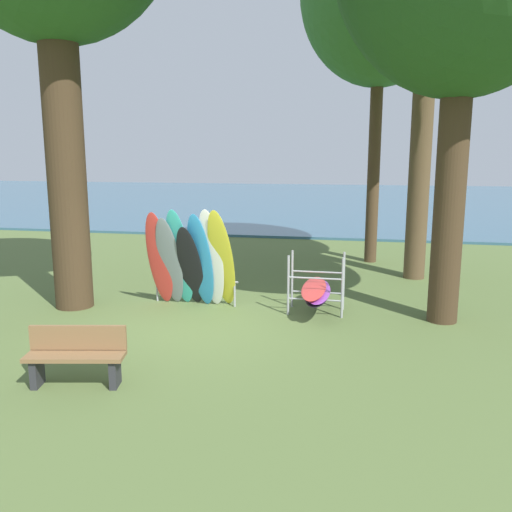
# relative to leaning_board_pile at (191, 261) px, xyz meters

# --- Properties ---
(ground_plane) EXTENTS (80.00, 80.00, 0.00)m
(ground_plane) POSITION_rel_leaning_board_pile_xyz_m (0.58, -1.17, -1.03)
(ground_plane) COLOR #566B38
(lake_water) EXTENTS (80.00, 36.00, 0.10)m
(lake_water) POSITION_rel_leaning_board_pile_xyz_m (0.58, 27.86, -0.98)
(lake_water) COLOR #38607A
(lake_water) RESTS_ON ground
(leaning_board_pile) EXTENTS (2.00, 0.95, 2.19)m
(leaning_board_pile) POSITION_rel_leaning_board_pile_xyz_m (0.00, 0.00, 0.00)
(leaning_board_pile) COLOR red
(leaning_board_pile) RESTS_ON ground
(board_storage_rack) EXTENTS (1.15, 2.12, 1.25)m
(board_storage_rack) POSITION_rel_leaning_board_pile_xyz_m (2.68, 0.17, -0.56)
(board_storage_rack) COLOR #9EA0A5
(board_storage_rack) RESTS_ON ground
(park_bench) EXTENTS (1.45, 0.67, 0.85)m
(park_bench) POSITION_rel_leaning_board_pile_xyz_m (-0.38, -4.12, -0.58)
(park_bench) COLOR #2D2D33
(park_bench) RESTS_ON ground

